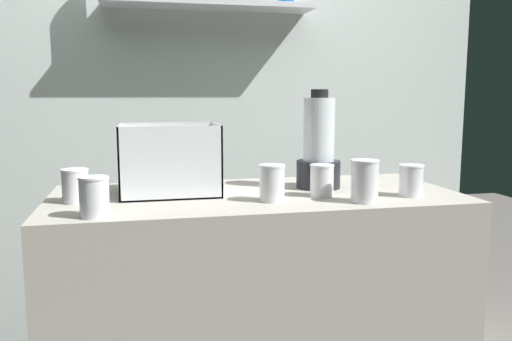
{
  "coord_description": "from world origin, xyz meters",
  "views": [
    {
      "loc": [
        -0.39,
        -1.75,
        1.24
      ],
      "look_at": [
        0.0,
        0.0,
        0.98
      ],
      "focal_mm": 36.86,
      "sensor_mm": 36.0,
      "label": 1
    }
  ],
  "objects_px": {
    "blender_pitcher": "(319,150)",
    "juice_cup_carrot_middle": "(272,185)",
    "juice_cup_carrot_far_left": "(75,187)",
    "juice_cup_beet_rightmost": "(411,182)",
    "carrot_display_bin": "(172,172)",
    "juice_cup_carrot_right": "(322,182)",
    "juice_cup_beet_left": "(94,199)",
    "juice_cup_orange_far_right": "(365,183)"
  },
  "relations": [
    {
      "from": "blender_pitcher",
      "to": "juice_cup_carrot_middle",
      "type": "distance_m",
      "value": 0.32
    },
    {
      "from": "juice_cup_carrot_far_left",
      "to": "juice_cup_carrot_middle",
      "type": "height_order",
      "value": "juice_cup_carrot_middle"
    },
    {
      "from": "blender_pitcher",
      "to": "juice_cup_beet_rightmost",
      "type": "bearing_deg",
      "value": -41.56
    },
    {
      "from": "carrot_display_bin",
      "to": "juice_cup_carrot_right",
      "type": "bearing_deg",
      "value": -16.87
    },
    {
      "from": "juice_cup_beet_left",
      "to": "juice_cup_beet_rightmost",
      "type": "height_order",
      "value": "juice_cup_beet_left"
    },
    {
      "from": "blender_pitcher",
      "to": "juice_cup_carrot_right",
      "type": "bearing_deg",
      "value": -104.97
    },
    {
      "from": "juice_cup_beet_left",
      "to": "juice_cup_carrot_right",
      "type": "relative_size",
      "value": 1.06
    },
    {
      "from": "juice_cup_carrot_middle",
      "to": "juice_cup_carrot_right",
      "type": "distance_m",
      "value": 0.19
    },
    {
      "from": "carrot_display_bin",
      "to": "blender_pitcher",
      "type": "relative_size",
      "value": 0.93
    },
    {
      "from": "juice_cup_carrot_right",
      "to": "juice_cup_carrot_middle",
      "type": "bearing_deg",
      "value": -166.31
    },
    {
      "from": "blender_pitcher",
      "to": "carrot_display_bin",
      "type": "bearing_deg",
      "value": -178.77
    },
    {
      "from": "blender_pitcher",
      "to": "juice_cup_orange_far_right",
      "type": "bearing_deg",
      "value": -78.6
    },
    {
      "from": "juice_cup_carrot_far_left",
      "to": "juice_cup_carrot_right",
      "type": "relative_size",
      "value": 1.0
    },
    {
      "from": "juice_cup_beet_left",
      "to": "juice_cup_carrot_right",
      "type": "xyz_separation_m",
      "value": [
        0.72,
        0.15,
        -0.0
      ]
    },
    {
      "from": "juice_cup_beet_left",
      "to": "juice_cup_carrot_right",
      "type": "distance_m",
      "value": 0.74
    },
    {
      "from": "juice_cup_orange_far_right",
      "to": "juice_cup_beet_rightmost",
      "type": "bearing_deg",
      "value": 16.84
    },
    {
      "from": "carrot_display_bin",
      "to": "juice_cup_carrot_right",
      "type": "xyz_separation_m",
      "value": [
        0.49,
        -0.15,
        -0.03
      ]
    },
    {
      "from": "juice_cup_beet_rightmost",
      "to": "juice_cup_carrot_right",
      "type": "bearing_deg",
      "value": 167.79
    },
    {
      "from": "juice_cup_orange_far_right",
      "to": "juice_cup_carrot_middle",
      "type": "bearing_deg",
      "value": 164.64
    },
    {
      "from": "juice_cup_carrot_middle",
      "to": "carrot_display_bin",
      "type": "bearing_deg",
      "value": 147.64
    },
    {
      "from": "juice_cup_carrot_middle",
      "to": "juice_cup_carrot_right",
      "type": "bearing_deg",
      "value": 13.69
    },
    {
      "from": "juice_cup_carrot_middle",
      "to": "juice_cup_orange_far_right",
      "type": "height_order",
      "value": "juice_cup_orange_far_right"
    },
    {
      "from": "carrot_display_bin",
      "to": "juice_cup_beet_rightmost",
      "type": "height_order",
      "value": "carrot_display_bin"
    },
    {
      "from": "juice_cup_carrot_right",
      "to": "juice_cup_orange_far_right",
      "type": "distance_m",
      "value": 0.16
    },
    {
      "from": "blender_pitcher",
      "to": "juice_cup_beet_left",
      "type": "relative_size",
      "value": 3.13
    },
    {
      "from": "juice_cup_beet_left",
      "to": "juice_cup_orange_far_right",
      "type": "height_order",
      "value": "juice_cup_orange_far_right"
    },
    {
      "from": "juice_cup_carrot_far_left",
      "to": "juice_cup_beet_rightmost",
      "type": "xyz_separation_m",
      "value": [
        1.09,
        -0.13,
        -0.0
      ]
    },
    {
      "from": "blender_pitcher",
      "to": "juice_cup_beet_left",
      "type": "bearing_deg",
      "value": -157.9
    },
    {
      "from": "juice_cup_carrot_right",
      "to": "blender_pitcher",
      "type": "bearing_deg",
      "value": 75.03
    },
    {
      "from": "juice_cup_beet_left",
      "to": "juice_cup_beet_rightmost",
      "type": "distance_m",
      "value": 1.02
    },
    {
      "from": "carrot_display_bin",
      "to": "juice_cup_carrot_far_left",
      "type": "bearing_deg",
      "value": -166.0
    },
    {
      "from": "juice_cup_carrot_right",
      "to": "juice_cup_beet_rightmost",
      "type": "height_order",
      "value": "juice_cup_carrot_right"
    },
    {
      "from": "carrot_display_bin",
      "to": "blender_pitcher",
      "type": "distance_m",
      "value": 0.54
    },
    {
      "from": "juice_cup_carrot_middle",
      "to": "juice_cup_orange_far_right",
      "type": "relative_size",
      "value": 0.87
    },
    {
      "from": "carrot_display_bin",
      "to": "juice_cup_orange_far_right",
      "type": "xyz_separation_m",
      "value": [
        0.59,
        -0.27,
        -0.01
      ]
    },
    {
      "from": "juice_cup_carrot_far_left",
      "to": "juice_cup_beet_left",
      "type": "distance_m",
      "value": 0.23
    },
    {
      "from": "carrot_display_bin",
      "to": "juice_cup_orange_far_right",
      "type": "relative_size",
      "value": 2.46
    },
    {
      "from": "juice_cup_carrot_far_left",
      "to": "juice_cup_carrot_right",
      "type": "xyz_separation_m",
      "value": [
        0.8,
        -0.07,
        -0.0
      ]
    },
    {
      "from": "juice_cup_beet_rightmost",
      "to": "juice_cup_carrot_middle",
      "type": "bearing_deg",
      "value": 177.74
    },
    {
      "from": "juice_cup_beet_left",
      "to": "juice_cup_beet_rightmost",
      "type": "relative_size",
      "value": 1.07
    },
    {
      "from": "juice_cup_beet_left",
      "to": "juice_cup_carrot_middle",
      "type": "relative_size",
      "value": 0.96
    },
    {
      "from": "juice_cup_carrot_right",
      "to": "juice_cup_beet_rightmost",
      "type": "relative_size",
      "value": 1.01
    }
  ]
}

